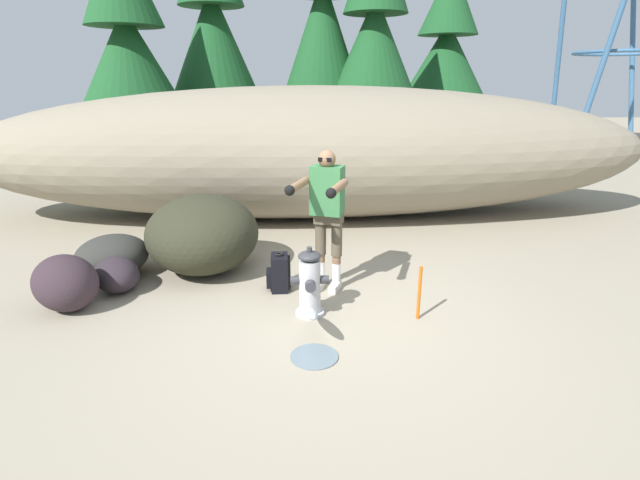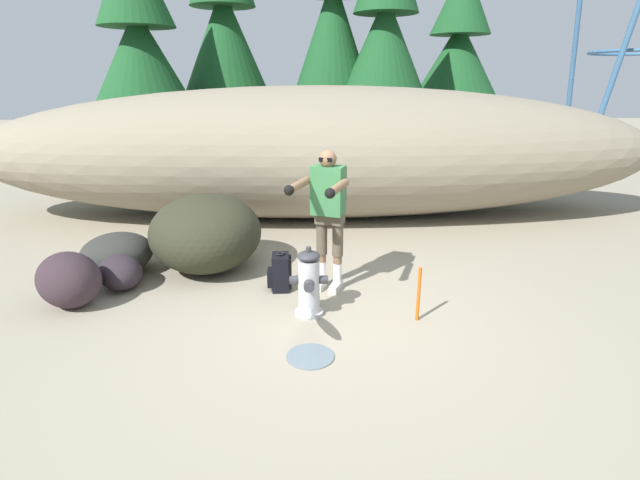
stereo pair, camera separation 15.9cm
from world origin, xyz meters
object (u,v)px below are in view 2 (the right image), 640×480
fire_hydrant (309,284)px  boulder_large (206,233)px  spare_backpack (280,272)px  boulder_small (120,272)px  survey_stake (419,294)px  utility_worker (328,204)px  boulder_mid (117,253)px  boulder_outlier (69,280)px

fire_hydrant → boulder_large: 1.93m
spare_backpack → boulder_small: 1.96m
boulder_large → survey_stake: boulder_large is taller
fire_hydrant → spare_backpack: fire_hydrant is taller
boulder_large → boulder_small: 1.16m
utility_worker → fire_hydrant: bearing=0.1°
fire_hydrant → utility_worker: utility_worker is taller
boulder_mid → survey_stake: bearing=-22.1°
utility_worker → survey_stake: bearing=68.4°
boulder_small → boulder_mid: bearing=112.9°
boulder_mid → boulder_outlier: boulder_outlier is taller
utility_worker → spare_backpack: 1.04m
boulder_large → spare_backpack: bearing=-34.9°
fire_hydrant → survey_stake: fire_hydrant is taller
spare_backpack → fire_hydrant: bearing=116.0°
boulder_large → boulder_mid: (-1.17, -0.07, -0.25)m
boulder_large → boulder_small: (-0.95, -0.60, -0.30)m
boulder_large → boulder_outlier: boulder_large is taller
boulder_small → fire_hydrant: bearing=-18.9°
fire_hydrant → spare_backpack: bearing=116.5°
fire_hydrant → boulder_outlier: size_ratio=1.01×
fire_hydrant → utility_worker: bearing=69.7°
boulder_small → utility_worker: bearing=-3.3°
utility_worker → survey_stake: size_ratio=2.83×
boulder_outlier → survey_stake: boulder_outlier is taller
boulder_small → spare_backpack: bearing=-3.0°
boulder_small → boulder_outlier: size_ratio=0.88×
boulder_outlier → boulder_small: bearing=51.7°
utility_worker → boulder_outlier: size_ratio=2.21×
spare_backpack → survey_stake: size_ratio=0.78×
boulder_mid → boulder_outlier: 1.02m
boulder_large → survey_stake: 2.95m
utility_worker → boulder_mid: 2.94m
boulder_small → survey_stake: size_ratio=1.13×
boulder_mid → boulder_small: boulder_mid is taller
boulder_outlier → survey_stake: bearing=-7.2°
fire_hydrant → boulder_outlier: fire_hydrant is taller
utility_worker → boulder_outlier: 3.03m
boulder_small → boulder_outlier: 0.62m
spare_backpack → boulder_small: spare_backpack is taller
spare_backpack → boulder_mid: size_ratio=0.50×
boulder_mid → survey_stake: survey_stake is taller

